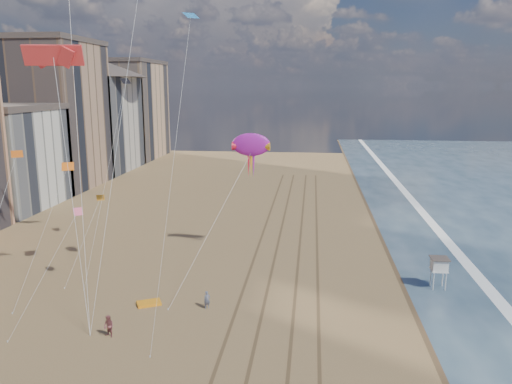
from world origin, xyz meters
TOP-DOWN VIEW (x-y plane):
  - wet_sand at (19.00, 40.00)m, footprint 260.00×260.00m
  - foam at (23.20, 40.00)m, footprint 260.00×260.00m
  - tracks at (2.55, 30.00)m, footprint 7.68×120.00m
  - buildings at (-45.73, 65.59)m, footprint 34.72×131.35m
  - lifeguard_stand at (18.16, 26.32)m, footprint 1.76×1.76m
  - grounded_kite at (-9.44, 19.30)m, footprint 2.52×2.17m
  - show_kite at (-1.70, 34.23)m, footprint 5.06×8.47m
  - kite_flyer_a at (-3.89, 19.11)m, footprint 0.71×0.64m
  - kite_flyer_b at (-10.66, 12.99)m, footprint 1.09×0.99m
  - small_kites at (-15.42, 24.37)m, footprint 16.50×18.11m

SIDE VIEW (x-z plane):
  - wet_sand at x=19.00m, z-range 0.00..0.00m
  - foam at x=23.20m, z-range 0.00..0.00m
  - tracks at x=2.55m, z-range 0.00..0.01m
  - grounded_kite at x=-9.44m, z-range 0.00..0.24m
  - kite_flyer_a at x=-3.89m, z-range 0.00..1.63m
  - kite_flyer_b at x=-10.66m, z-range 0.00..1.82m
  - lifeguard_stand at x=18.16m, z-range 0.86..4.04m
  - show_kite at x=-1.70m, z-range 2.80..23.69m
  - buildings at x=-45.73m, z-range -0.95..28.05m
  - small_kites at x=-15.42m, z-range 5.94..24.52m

